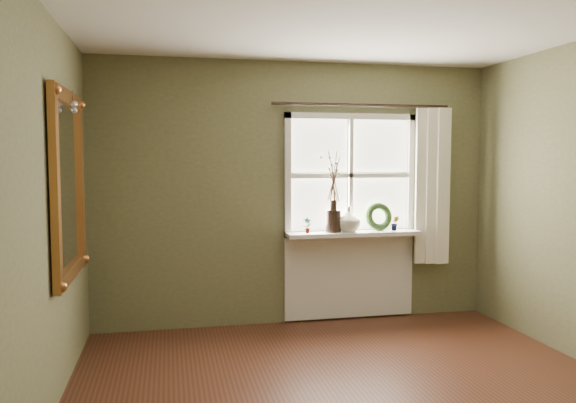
% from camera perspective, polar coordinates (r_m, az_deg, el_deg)
% --- Properties ---
extents(wall_back, '(4.00, 0.10, 2.60)m').
position_cam_1_polar(wall_back, '(5.64, 0.80, 0.84)').
color(wall_back, '#646542').
rests_on(wall_back, ground).
extents(wall_left, '(0.10, 4.50, 2.60)m').
position_cam_1_polar(wall_left, '(3.30, -25.96, -2.07)').
color(wall_left, '#646542').
rests_on(wall_left, ground).
extents(window_frame, '(1.36, 0.06, 1.24)m').
position_cam_1_polar(window_frame, '(5.71, 6.35, 2.67)').
color(window_frame, silver).
rests_on(window_frame, wall_back).
extents(window_sill, '(1.36, 0.26, 0.04)m').
position_cam_1_polar(window_sill, '(5.66, 6.65, -3.25)').
color(window_sill, silver).
rests_on(window_sill, wall_back).
extents(window_apron, '(1.36, 0.04, 0.88)m').
position_cam_1_polar(window_apron, '(5.83, 6.26, -7.40)').
color(window_apron, silver).
rests_on(window_apron, ground).
extents(dark_jug, '(0.17, 0.17, 0.22)m').
position_cam_1_polar(dark_jug, '(5.58, 4.62, -1.99)').
color(dark_jug, black).
rests_on(dark_jug, window_sill).
extents(cream_vase, '(0.26, 0.26, 0.25)m').
position_cam_1_polar(cream_vase, '(5.62, 6.16, -1.80)').
color(cream_vase, beige).
rests_on(cream_vase, window_sill).
extents(wreath, '(0.30, 0.15, 0.30)m').
position_cam_1_polar(wreath, '(5.77, 9.21, -1.83)').
color(wreath, '#263F1C').
rests_on(wreath, window_sill).
extents(potted_plant_left, '(0.08, 0.06, 0.15)m').
position_cam_1_polar(potted_plant_left, '(5.51, 1.97, -2.41)').
color(potted_plant_left, '#263F1C').
rests_on(potted_plant_left, window_sill).
extents(potted_plant_right, '(0.10, 0.09, 0.15)m').
position_cam_1_polar(potted_plant_right, '(5.80, 10.82, -2.17)').
color(potted_plant_right, '#263F1C').
rests_on(potted_plant_right, window_sill).
extents(curtain, '(0.36, 0.12, 1.59)m').
position_cam_1_polar(curtain, '(5.95, 14.35, 1.51)').
color(curtain, white).
rests_on(curtain, wall_back).
extents(curtain_rod, '(1.84, 0.03, 0.03)m').
position_cam_1_polar(curtain_rod, '(5.71, 7.56, 9.69)').
color(curtain_rod, black).
rests_on(curtain_rod, wall_back).
extents(gilt_mirror, '(0.10, 1.14, 1.36)m').
position_cam_1_polar(gilt_mirror, '(4.38, -21.40, 1.59)').
color(gilt_mirror, white).
rests_on(gilt_mirror, wall_left).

